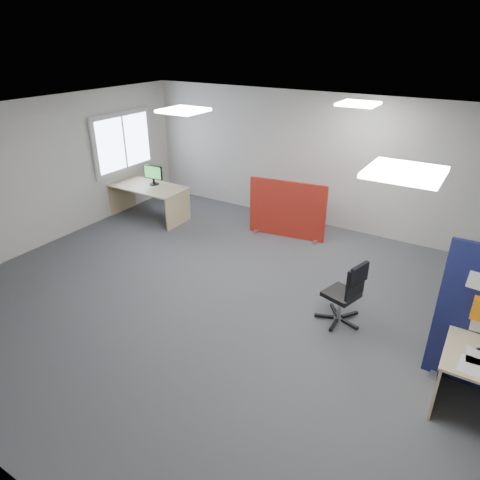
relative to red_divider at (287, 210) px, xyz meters
The scene contains 11 objects.
floor 2.67m from the red_divider, 74.97° to the right, with size 9.00×9.00×0.00m, color #4F5156.
ceiling 3.37m from the red_divider, 74.97° to the right, with size 9.00×7.00×0.02m, color white.
wall_back 1.43m from the red_divider, 55.41° to the left, with size 9.00×0.02×2.70m, color silver.
wall_front 6.11m from the red_divider, 83.59° to the right, with size 9.00×0.02×2.70m, color silver.
wall_left 4.65m from the red_divider, 146.62° to the right, with size 0.02×7.00×2.70m, color silver.
window 3.92m from the red_divider, behind, with size 0.06×1.70×1.30m.
ceiling_lights 2.98m from the red_divider, 61.41° to the right, with size 4.10×4.10×0.04m.
red_divider is the anchor object (origin of this frame).
second_desk 3.07m from the red_divider, 167.89° to the right, with size 1.69×0.85×0.73m.
monitor_second 3.03m from the red_divider, 169.79° to the right, with size 0.47×0.21×0.42m.
office_chair 2.93m from the red_divider, 47.56° to the right, with size 0.65×0.62×0.98m.
Camera 1 is at (2.63, -4.61, 3.70)m, focal length 32.00 mm.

